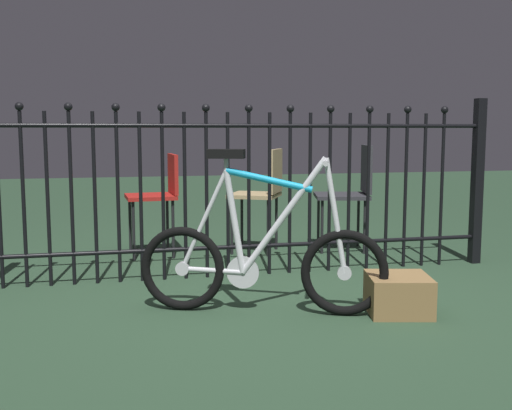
{
  "coord_description": "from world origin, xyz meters",
  "views": [
    {
      "loc": [
        -0.9,
        -3.42,
        1.01
      ],
      "look_at": [
        -0.06,
        0.2,
        0.55
      ],
      "focal_mm": 43.15,
      "sensor_mm": 36.0,
      "label": 1
    }
  ],
  "objects": [
    {
      "name": "ground_plane",
      "position": [
        0.0,
        0.0,
        0.0
      ],
      "size": [
        20.0,
        20.0,
        0.0
      ],
      "primitive_type": "plane",
      "color": "#2A442E"
    },
    {
      "name": "iron_fence",
      "position": [
        -0.07,
        0.68,
        0.62
      ],
      "size": [
        3.58,
        0.07,
        1.24
      ],
      "color": "black",
      "rests_on": "ground"
    },
    {
      "name": "bicycle",
      "position": [
        -0.12,
        -0.2,
        0.3
      ],
      "size": [
        1.31,
        0.56,
        0.9
      ],
      "color": "black",
      "rests_on": "ground"
    },
    {
      "name": "chair_red",
      "position": [
        -0.55,
        1.51,
        0.52
      ],
      "size": [
        0.41,
        0.4,
        0.81
      ],
      "color": "black",
      "rests_on": "ground"
    },
    {
      "name": "chair_tan",
      "position": [
        0.29,
        1.43,
        0.53
      ],
      "size": [
        0.51,
        0.51,
        0.85
      ],
      "color": "black",
      "rests_on": "ground"
    },
    {
      "name": "chair_charcoal",
      "position": [
        1.03,
        1.38,
        0.53
      ],
      "size": [
        0.53,
        0.52,
        0.88
      ],
      "color": "black",
      "rests_on": "ground"
    },
    {
      "name": "display_crate",
      "position": [
        0.61,
        -0.38,
        0.11
      ],
      "size": [
        0.4,
        0.4,
        0.21
      ],
      "primitive_type": "cube",
      "rotation": [
        0.0,
        0.0,
        -0.23
      ],
      "color": "olive",
      "rests_on": "ground"
    }
  ]
}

